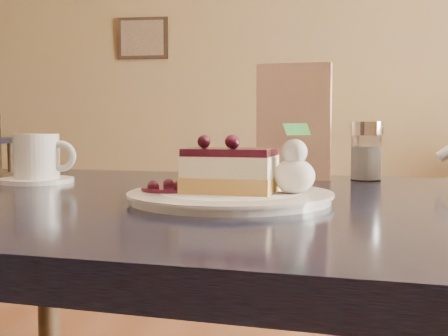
# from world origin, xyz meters

# --- Properties ---
(main_table) EXTENTS (1.29, 0.96, 0.74)m
(main_table) POSITION_xyz_m (-0.12, 0.33, 0.66)
(main_table) COLOR black
(main_table) RESTS_ON ground
(dessert_plate) EXTENTS (0.27, 0.27, 0.01)m
(dessert_plate) POSITION_xyz_m (-0.12, 0.28, 0.74)
(dessert_plate) COLOR white
(dessert_plate) RESTS_ON main_table
(cheesecake_slice) EXTENTS (0.13, 0.10, 0.06)m
(cheesecake_slice) POSITION_xyz_m (-0.12, 0.28, 0.78)
(cheesecake_slice) COLOR tan
(cheesecake_slice) RESTS_ON dessert_plate
(whipped_cream) EXTENTS (0.05, 0.05, 0.05)m
(whipped_cream) POSITION_xyz_m (-0.04, 0.28, 0.77)
(whipped_cream) COLOR white
(whipped_cream) RESTS_ON dessert_plate
(berry_sauce) EXTENTS (0.08, 0.08, 0.01)m
(berry_sauce) POSITION_xyz_m (-0.21, 0.29, 0.75)
(berry_sauce) COLOR #420B1B
(berry_sauce) RESTS_ON dessert_plate
(coffee_set) EXTENTS (0.14, 0.13, 0.09)m
(coffee_set) POSITION_xyz_m (-0.49, 0.49, 0.78)
(coffee_set) COLOR white
(coffee_set) RESTS_ON main_table
(menu_card) EXTENTS (0.14, 0.05, 0.22)m
(menu_card) POSITION_xyz_m (-0.04, 0.61, 0.85)
(menu_card) COLOR #FFEBCB
(menu_card) RESTS_ON main_table
(sugar_shaker) EXTENTS (0.06, 0.06, 0.11)m
(sugar_shaker) POSITION_xyz_m (0.09, 0.59, 0.79)
(sugar_shaker) COLOR white
(sugar_shaker) RESTS_ON main_table
(napkin_stack) EXTENTS (0.13, 0.13, 0.05)m
(napkin_stack) POSITION_xyz_m (-0.18, 0.64, 0.76)
(napkin_stack) COLOR white
(napkin_stack) RESTS_ON main_table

